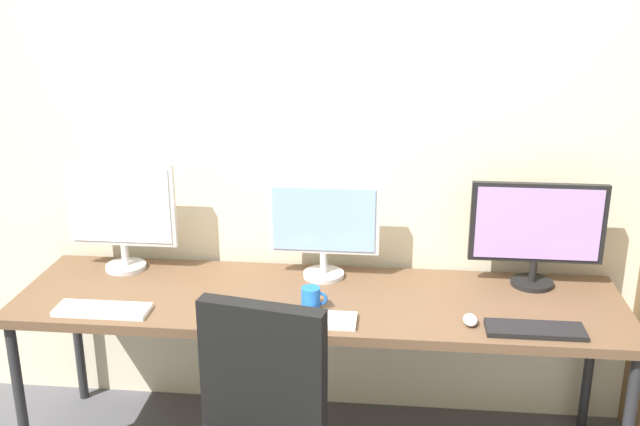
# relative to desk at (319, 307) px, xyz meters

# --- Properties ---
(wall_back) EXTENTS (4.91, 0.10, 2.60)m
(wall_back) POSITION_rel_desk_xyz_m (0.00, 0.42, 0.61)
(wall_back) COLOR beige
(wall_back) RESTS_ON ground_plane
(desk) EXTENTS (2.51, 0.68, 0.74)m
(desk) POSITION_rel_desk_xyz_m (0.00, 0.00, 0.00)
(desk) COLOR brown
(desk) RESTS_ON ground_plane
(monitor_left) EXTENTS (0.49, 0.18, 0.49)m
(monitor_left) POSITION_rel_desk_xyz_m (-0.90, 0.21, 0.32)
(monitor_left) COLOR silver
(monitor_left) RESTS_ON desk
(monitor_center) EXTENTS (0.48, 0.18, 0.43)m
(monitor_center) POSITION_rel_desk_xyz_m (0.00, 0.21, 0.29)
(monitor_center) COLOR silver
(monitor_center) RESTS_ON desk
(monitor_right) EXTENTS (0.56, 0.18, 0.45)m
(monitor_right) POSITION_rel_desk_xyz_m (0.90, 0.21, 0.30)
(monitor_right) COLOR black
(monitor_right) RESTS_ON desk
(keyboard_left) EXTENTS (0.37, 0.13, 0.02)m
(keyboard_left) POSITION_rel_desk_xyz_m (-0.84, -0.23, 0.06)
(keyboard_left) COLOR silver
(keyboard_left) RESTS_ON desk
(keyboard_center) EXTENTS (0.34, 0.13, 0.02)m
(keyboard_center) POSITION_rel_desk_xyz_m (0.00, -0.23, 0.06)
(keyboard_center) COLOR silver
(keyboard_center) RESTS_ON desk
(keyboard_right) EXTENTS (0.37, 0.13, 0.02)m
(keyboard_right) POSITION_rel_desk_xyz_m (0.84, -0.23, 0.06)
(keyboard_right) COLOR black
(keyboard_right) RESTS_ON desk
(computer_mouse) EXTENTS (0.06, 0.10, 0.03)m
(computer_mouse) POSITION_rel_desk_xyz_m (0.60, -0.18, 0.06)
(computer_mouse) COLOR silver
(computer_mouse) RESTS_ON desk
(coffee_mug) EXTENTS (0.11, 0.08, 0.09)m
(coffee_mug) POSITION_rel_desk_xyz_m (-0.02, -0.11, 0.09)
(coffee_mug) COLOR blue
(coffee_mug) RESTS_ON desk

